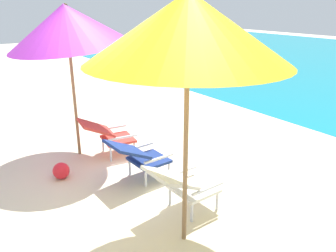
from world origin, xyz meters
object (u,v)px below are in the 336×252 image
lounge_chair_center (139,155)px  beach_umbrella_left (67,25)px  beach_umbrella_right (188,29)px  lounge_chair_left (108,134)px  lounge_chair_right (183,184)px  beach_ball (61,171)px

lounge_chair_center → beach_umbrella_left: bearing=-164.8°
lounge_chair_center → beach_umbrella_right: (1.43, -0.28, 1.86)m
beach_umbrella_left → beach_umbrella_right: (2.83, 0.10, 0.11)m
lounge_chair_left → beach_umbrella_left: 1.83m
lounge_chair_left → lounge_chair_right: 2.05m
lounge_chair_left → lounge_chair_right: bearing=0.3°
beach_umbrella_right → beach_ball: size_ratio=10.46×
lounge_chair_left → beach_umbrella_left: size_ratio=0.37×
beach_umbrella_left → beach_ball: size_ratio=10.33×
beach_umbrella_left → beach_umbrella_right: 2.83m
beach_umbrella_left → beach_ball: (0.68, -0.55, -2.03)m
lounge_chair_right → beach_umbrella_left: (-2.42, -0.40, 1.75)m
lounge_chair_left → beach_ball: size_ratio=3.80×
lounge_chair_left → lounge_chair_center: bearing=-0.4°
beach_ball → lounge_chair_left: bearing=108.4°
lounge_chair_left → beach_umbrella_left: (-0.36, -0.39, 1.75)m
lounge_chair_center → beach_ball: lounge_chair_center is taller
beach_umbrella_left → lounge_chair_left: bearing=46.6°
lounge_chair_right → beach_ball: 2.00m
beach_umbrella_left → beach_ball: 2.21m
lounge_chair_right → beach_umbrella_right: beach_umbrella_right is taller
lounge_chair_left → beach_ball: 1.03m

